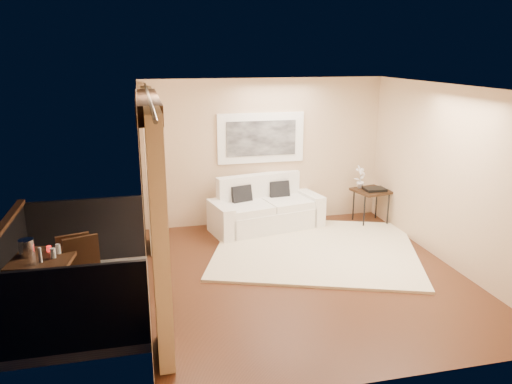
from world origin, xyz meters
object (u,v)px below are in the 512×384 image
object	(u,v)px
sofa	(265,210)
bistro_table	(44,263)
side_table	(371,193)
balcony_chair_near	(85,271)
balcony_chair_far	(74,261)
ice_bucket	(27,248)
orchid	(360,177)

from	to	relation	value
sofa	bistro_table	bearing A→B (deg)	-154.55
side_table	balcony_chair_near	world-z (taller)	balcony_chair_near
sofa	balcony_chair_far	world-z (taller)	sofa
sofa	bistro_table	world-z (taller)	sofa
balcony_chair_far	side_table	bearing A→B (deg)	-174.80
balcony_chair_near	sofa	bearing A→B (deg)	22.79
side_table	ice_bucket	xyz separation A→B (m)	(-5.56, -2.32, 0.32)
bistro_table	balcony_chair_near	size ratio (longest dim) A/B	0.84
ice_bucket	orchid	bearing A→B (deg)	24.56
orchid	bistro_table	distance (m)	5.79
side_table	ice_bucket	world-z (taller)	ice_bucket
side_table	orchid	distance (m)	0.36
sofa	side_table	size ratio (longest dim) A/B	2.99
sofa	orchid	world-z (taller)	orchid
bistro_table	balcony_chair_far	world-z (taller)	balcony_chair_far
balcony_chair_near	side_table	bearing A→B (deg)	7.34
balcony_chair_near	orchid	bearing A→B (deg)	9.55
side_table	balcony_chair_near	distance (m)	5.46
bistro_table	orchid	bearing A→B (deg)	26.03
bistro_table	balcony_chair_near	world-z (taller)	balcony_chair_near
balcony_chair_far	balcony_chair_near	bearing A→B (deg)	98.57
sofa	ice_bucket	bearing A→B (deg)	-156.86
orchid	balcony_chair_far	world-z (taller)	orchid
side_table	orchid	world-z (taller)	orchid
sofa	ice_bucket	distance (m)	4.36
balcony_chair_far	ice_bucket	bearing A→B (deg)	21.78
balcony_chair_far	ice_bucket	distance (m)	0.69
ice_bucket	balcony_chair_far	bearing A→B (deg)	37.62
sofa	balcony_chair_far	distance (m)	3.75
balcony_chair_far	balcony_chair_near	size ratio (longest dim) A/B	0.96
side_table	bistro_table	size ratio (longest dim) A/B	0.87
bistro_table	balcony_chair_near	distance (m)	0.48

